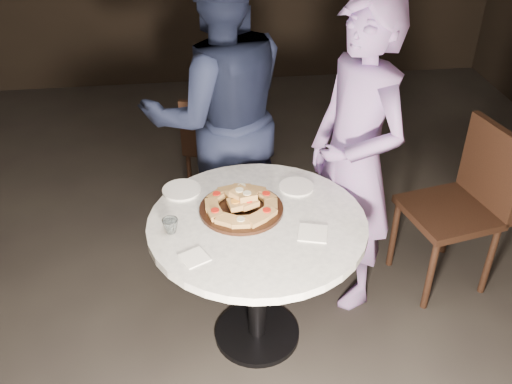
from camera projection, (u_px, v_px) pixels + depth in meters
floor at (241, 318)px, 3.27m from camera, size 7.00×7.00×0.00m
table at (257, 244)px, 2.81m from camera, size 1.10×1.10×0.79m
serving_board at (241, 209)px, 2.79m from camera, size 0.50×0.50×0.02m
focaccia_pile at (242, 202)px, 2.77m from camera, size 0.36×0.36×0.10m
plate_left at (182, 190)px, 2.93m from camera, size 0.21×0.21×0.01m
plate_right at (296, 187)px, 2.96m from camera, size 0.24×0.24×0.01m
water_glass at (170, 226)px, 2.63m from camera, size 0.08×0.08×0.07m
napkin_near at (195, 258)px, 2.49m from camera, size 0.15×0.15×0.01m
napkin_far at (313, 233)px, 2.64m from camera, size 0.16×0.16×0.01m
chair_far at (213, 141)px, 4.04m from camera, size 0.49×0.50×0.82m
chair_right at (466, 198)px, 3.26m from camera, size 0.57×0.56×1.00m
diner_navy at (219, 115)px, 3.33m from camera, size 1.02×0.85×1.89m
diner_teal at (355, 161)px, 3.00m from camera, size 0.64×0.76×1.77m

